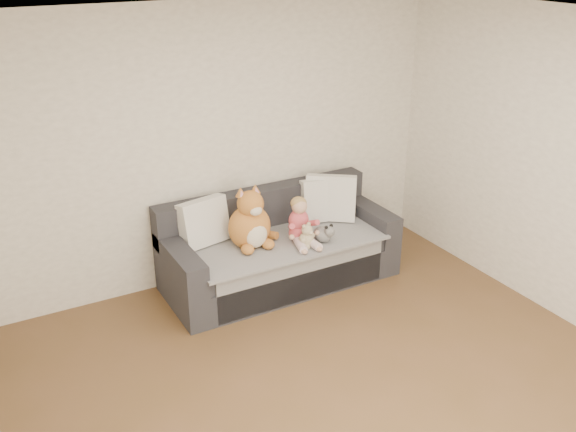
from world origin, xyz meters
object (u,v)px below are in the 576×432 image
at_px(plush_cat, 251,223).
at_px(toddler, 300,223).
at_px(teddy_bear, 307,237).
at_px(sippy_cup, 303,233).
at_px(sofa, 278,251).

bearing_deg(plush_cat, toddler, -18.40).
xyz_separation_m(toddler, teddy_bear, (-0.00, -0.13, -0.09)).
bearing_deg(sippy_cup, plush_cat, 167.98).
relative_size(toddler, sippy_cup, 4.18).
bearing_deg(plush_cat, sippy_cup, -13.74).
distance_m(plush_cat, teddy_bear, 0.53).
relative_size(sofa, sippy_cup, 20.95).
height_order(sofa, plush_cat, plush_cat).
height_order(toddler, plush_cat, plush_cat).
bearing_deg(sofa, toddler, -57.01).
height_order(sofa, toddler, toddler).
bearing_deg(teddy_bear, sippy_cup, 50.78).
height_order(toddler, sippy_cup, toddler).
xyz_separation_m(sofa, toddler, (0.13, -0.19, 0.34)).
relative_size(sofa, plush_cat, 3.62).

